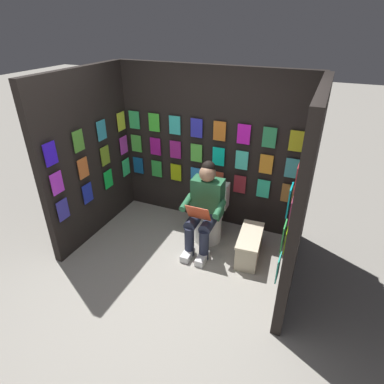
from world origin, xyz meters
TOP-DOWN VIEW (x-y plane):
  - ground_plane at (0.00, 0.00)m, footprint 30.00×30.00m
  - display_wall_back at (-0.00, -1.75)m, footprint 2.74×0.14m
  - display_wall_left at (-1.37, -0.85)m, footprint 0.14×1.70m
  - display_wall_right at (1.37, -0.85)m, footprint 0.14×1.70m
  - toilet at (-0.20, -1.27)m, footprint 0.41×0.56m
  - person_reading at (-0.21, -1.04)m, footprint 0.53×0.69m
  - comic_longbox_near at (-0.83, -1.04)m, footprint 0.33×0.66m

SIDE VIEW (x-z plane):
  - ground_plane at x=0.00m, z-range 0.00..0.00m
  - comic_longbox_near at x=-0.83m, z-range 0.00..0.35m
  - toilet at x=-0.20m, z-range -0.06..0.71m
  - person_reading at x=-0.21m, z-range 0.00..1.20m
  - display_wall_back at x=0.00m, z-range 0.00..2.22m
  - display_wall_left at x=-1.37m, z-range 0.00..2.23m
  - display_wall_right at x=1.37m, z-range 0.00..2.23m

